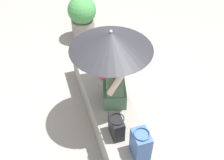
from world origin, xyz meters
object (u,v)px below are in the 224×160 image
Objects in this scene: person_seated at (115,78)px; handbag_black at (116,127)px; magazine at (103,72)px; parasol at (111,41)px; planter_near at (82,17)px; tote_bag_canvas at (141,144)px.

person_seated is 0.58m from handbag_black.
person_seated reaches higher than magazine.
handbag_black is 1.05× the size of magazine.
parasol is 1.17× the size of planter_near.
parasol reaches higher than planter_near.
parasol reaches higher than person_seated.
magazine is at bearing -1.13° from person_seated.
handbag_black is at bearing 26.38° from tote_bag_canvas.
tote_bag_canvas is at bearing -177.86° from parasol.
handbag_black is 0.34× the size of planter_near.
person_seated is 0.89× the size of parasol.
planter_near is (2.14, -0.08, -0.38)m from person_seated.
tote_bag_canvas is at bearing 178.81° from planter_near.
tote_bag_canvas is (-0.32, -0.16, 0.04)m from handbag_black.
handbag_black is (-0.51, 0.14, -0.25)m from person_seated.
person_seated reaches higher than tote_bag_canvas.
parasol is 2.70× the size of tote_bag_canvas.
handbag_black is at bearing 175.28° from planter_near.
person_seated is 3.21× the size of magazine.
parasol is 2.24m from planter_near.
parasol is at bearing 164.53° from magazine.
person_seated is at bearing -15.49° from handbag_black.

